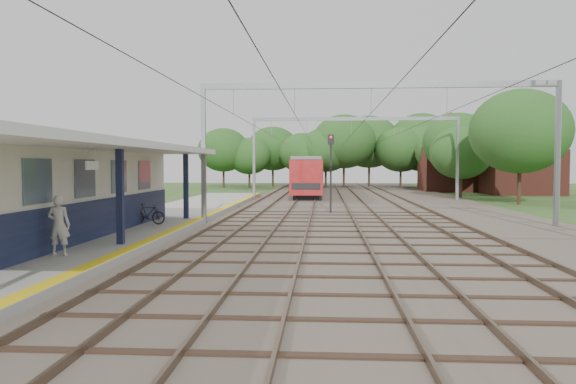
{
  "coord_description": "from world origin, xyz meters",
  "views": [
    {
      "loc": [
        0.94,
        -12.41,
        3.03
      ],
      "look_at": [
        -0.93,
        16.65,
        1.6
      ],
      "focal_mm": 35.0,
      "sensor_mm": 36.0,
      "label": 1
    }
  ],
  "objects": [
    {
      "name": "platform",
      "position": [
        -7.5,
        14.0,
        0.17
      ],
      "size": [
        5.0,
        52.0,
        0.35
      ],
      "primitive_type": "cube",
      "color": "gray",
      "rests_on": "ground"
    },
    {
      "name": "ground",
      "position": [
        0.0,
        0.0,
        0.0
      ],
      "size": [
        160.0,
        160.0,
        0.0
      ],
      "primitive_type": "plane",
      "color": "#2D4C1E",
      "rests_on": "ground"
    },
    {
      "name": "house_far",
      "position": [
        16.0,
        52.0,
        3.23
      ],
      "size": [
        8.0,
        6.12,
        8.66
      ],
      "color": "brown",
      "rests_on": "ground"
    },
    {
      "name": "station_building",
      "position": [
        -8.88,
        7.0,
        2.04
      ],
      "size": [
        3.41,
        18.0,
        3.4
      ],
      "color": "beige",
      "rests_on": "platform"
    },
    {
      "name": "bicycle",
      "position": [
        -6.9,
        12.11,
        0.82
      ],
      "size": [
        1.59,
        0.55,
        0.94
      ],
      "primitive_type": "imported",
      "rotation": [
        0.0,
        0.0,
        1.5
      ],
      "color": "black",
      "rests_on": "platform"
    },
    {
      "name": "house_near",
      "position": [
        21.0,
        46.0,
        2.99
      ],
      "size": [
        7.0,
        6.12,
        7.89
      ],
      "color": "brown",
      "rests_on": "ground"
    },
    {
      "name": "train",
      "position": [
        -0.5,
        49.35,
        2.01
      ],
      "size": [
        2.73,
        34.01,
        3.6
      ],
      "color": "black",
      "rests_on": "ballast_bed"
    },
    {
      "name": "yellow_stripe",
      "position": [
        -5.25,
        14.0,
        0.35
      ],
      "size": [
        0.45,
        52.0,
        0.01
      ],
      "primitive_type": "cube",
      "color": "yellow",
      "rests_on": "platform"
    },
    {
      "name": "ballast_bed",
      "position": [
        4.0,
        30.0,
        0.05
      ],
      "size": [
        18.0,
        90.0,
        0.1
      ],
      "primitive_type": "cube",
      "color": "#473D33",
      "rests_on": "ground"
    },
    {
      "name": "catenary_system",
      "position": [
        3.39,
        25.28,
        5.51
      ],
      "size": [
        17.22,
        88.0,
        7.0
      ],
      "color": "gray",
      "rests_on": "ground"
    },
    {
      "name": "person",
      "position": [
        -6.85,
        3.55,
        1.25
      ],
      "size": [
        0.7,
        0.5,
        1.8
      ],
      "primitive_type": "imported",
      "rotation": [
        0.0,
        0.0,
        3.25
      ],
      "color": "beige",
      "rests_on": "platform"
    },
    {
      "name": "tree_band",
      "position": [
        3.84,
        57.12,
        4.92
      ],
      "size": [
        31.72,
        30.88,
        8.82
      ],
      "color": "#382619",
      "rests_on": "ground"
    },
    {
      "name": "rail_tracks",
      "position": [
        1.5,
        30.0,
        0.18
      ],
      "size": [
        11.8,
        88.0,
        0.15
      ],
      "color": "brown",
      "rests_on": "ballast_bed"
    },
    {
      "name": "signal_post",
      "position": [
        1.35,
        21.68,
        3.17
      ],
      "size": [
        0.36,
        0.3,
        4.84
      ],
      "rotation": [
        0.0,
        0.0,
        -0.15
      ],
      "color": "black",
      "rests_on": "ground"
    },
    {
      "name": "canopy",
      "position": [
        -7.77,
        6.0,
        3.64
      ],
      "size": [
        6.4,
        20.0,
        3.44
      ],
      "color": "#13193C",
      "rests_on": "platform"
    }
  ]
}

